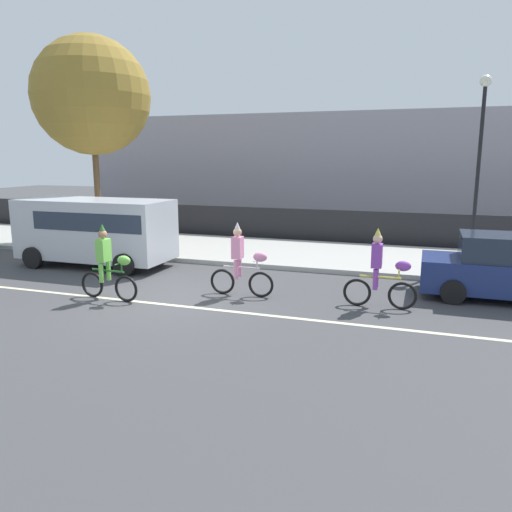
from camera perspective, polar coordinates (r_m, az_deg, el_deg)
ground_plane at (r=12.93m, az=-10.16°, el=-4.78°), size 80.00×80.00×0.00m
road_centre_line at (r=12.51m, az=-11.27°, el=-5.35°), size 36.00×0.14×0.01m
sidewalk_curb at (r=18.70m, az=-0.52°, el=0.63°), size 60.00×5.00×0.15m
fence_line at (r=21.32m, az=2.07°, el=3.65°), size 40.00×0.08×1.40m
building_backdrop at (r=29.15m, az=10.58°, el=9.76°), size 28.00×8.00×5.70m
parade_cyclist_lime at (r=12.94m, az=-16.54°, el=-1.22°), size 1.72×0.50×1.92m
parade_cyclist_pink at (r=12.77m, az=-1.63°, el=-0.91°), size 1.72×0.50×1.92m
parade_cyclist_purple at (r=12.10m, az=14.10°, el=-1.94°), size 1.72×0.50×1.92m
parked_van_silver at (r=17.03m, az=-17.69°, el=3.14°), size 5.00×2.22×2.18m
parked_car_navy at (r=13.94m, az=26.71°, el=-1.35°), size 4.10×1.92×1.64m
street_lamp_post at (r=17.61m, az=24.28°, el=11.78°), size 0.36×0.36×5.86m
street_tree_near_lamp at (r=21.30m, az=-18.28°, el=16.96°), size 4.53×4.53×7.96m
pedestrian_onlooker at (r=22.79m, az=-16.07°, el=4.50°), size 0.32×0.20×1.62m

